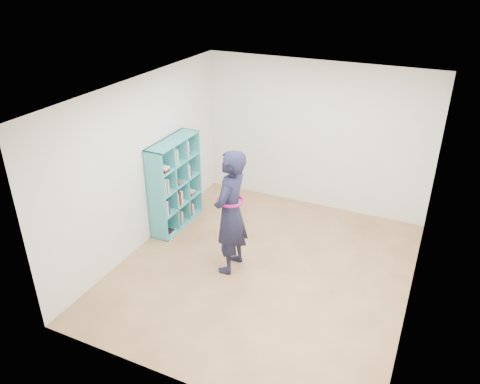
% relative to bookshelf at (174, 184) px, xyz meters
% --- Properties ---
extents(floor, '(4.50, 4.50, 0.00)m').
position_rel_bookshelf_xyz_m(floor, '(1.85, -0.57, -0.74)').
color(floor, brown).
rests_on(floor, ground).
extents(ceiling, '(4.50, 4.50, 0.00)m').
position_rel_bookshelf_xyz_m(ceiling, '(1.85, -0.57, 1.86)').
color(ceiling, white).
rests_on(ceiling, wall_back).
extents(wall_left, '(0.02, 4.50, 2.60)m').
position_rel_bookshelf_xyz_m(wall_left, '(-0.15, -0.57, 0.56)').
color(wall_left, silver).
rests_on(wall_left, floor).
extents(wall_right, '(0.02, 4.50, 2.60)m').
position_rel_bookshelf_xyz_m(wall_right, '(3.85, -0.57, 0.56)').
color(wall_right, silver).
rests_on(wall_right, floor).
extents(wall_back, '(4.00, 0.02, 2.60)m').
position_rel_bookshelf_xyz_m(wall_back, '(1.85, 1.68, 0.56)').
color(wall_back, silver).
rests_on(wall_back, floor).
extents(wall_front, '(4.00, 0.02, 2.60)m').
position_rel_bookshelf_xyz_m(wall_front, '(1.85, -2.82, 0.56)').
color(wall_front, silver).
rests_on(wall_front, floor).
extents(bookshelf, '(0.33, 1.14, 1.52)m').
position_rel_bookshelf_xyz_m(bookshelf, '(0.00, 0.00, 0.00)').
color(bookshelf, teal).
rests_on(bookshelf, floor).
extents(person, '(0.44, 0.67, 1.84)m').
position_rel_bookshelf_xyz_m(person, '(1.39, -0.74, 0.18)').
color(person, black).
rests_on(person, floor).
extents(smartphone, '(0.01, 0.10, 0.13)m').
position_rel_bookshelf_xyz_m(smartphone, '(1.25, -0.66, 0.30)').
color(smartphone, silver).
rests_on(smartphone, person).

